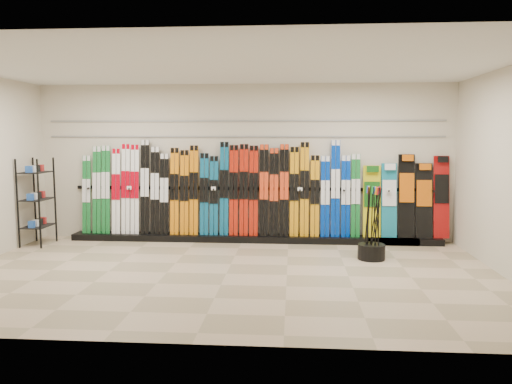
{
  "coord_description": "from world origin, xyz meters",
  "views": [
    {
      "loc": [
        0.97,
        -7.09,
        2.02
      ],
      "look_at": [
        0.36,
        1.0,
        1.1
      ],
      "focal_mm": 35.0,
      "sensor_mm": 36.0,
      "label": 1
    }
  ],
  "objects": [
    {
      "name": "slatwall_rail_1",
      "position": [
        0.0,
        2.48,
        2.3
      ],
      "size": [
        7.6,
        0.02,
        0.03
      ],
      "primitive_type": "cube",
      "color": "gray",
      "rests_on": "back_wall"
    },
    {
      "name": "snowboards",
      "position": [
        3.09,
        2.35,
        0.84
      ],
      "size": [
        1.58,
        0.24,
        1.55
      ],
      "color": "gold",
      "rests_on": "ski_rack_base"
    },
    {
      "name": "accessory_rack",
      "position": [
        -3.75,
        1.7,
        0.8
      ],
      "size": [
        0.4,
        0.6,
        1.61
      ],
      "primitive_type": "cube",
      "color": "black",
      "rests_on": "floor"
    },
    {
      "name": "floor",
      "position": [
        0.0,
        0.0,
        0.0
      ],
      "size": [
        8.0,
        8.0,
        0.0
      ],
      "primitive_type": "plane",
      "color": "gray",
      "rests_on": "ground"
    },
    {
      "name": "ski_poles",
      "position": [
        2.26,
        1.04,
        0.61
      ],
      "size": [
        0.23,
        0.35,
        1.18
      ],
      "color": "black",
      "rests_on": "pole_bin"
    },
    {
      "name": "ski_rack_base",
      "position": [
        0.22,
        2.28,
        0.06
      ],
      "size": [
        8.0,
        0.4,
        0.12
      ],
      "primitive_type": "cube",
      "color": "black",
      "rests_on": "floor"
    },
    {
      "name": "skis",
      "position": [
        -0.46,
        2.31,
        0.96
      ],
      "size": [
        5.37,
        0.19,
        1.82
      ],
      "color": "#146C2B",
      "rests_on": "ski_rack_base"
    },
    {
      "name": "ceiling",
      "position": [
        0.0,
        0.0,
        3.0
      ],
      "size": [
        8.0,
        8.0,
        0.0
      ],
      "primitive_type": "plane",
      "rotation": [
        3.14,
        0.0,
        0.0
      ],
      "color": "silver",
      "rests_on": "back_wall"
    },
    {
      "name": "back_wall",
      "position": [
        0.0,
        2.5,
        1.5
      ],
      "size": [
        8.0,
        0.0,
        8.0
      ],
      "primitive_type": "plane",
      "rotation": [
        1.57,
        0.0,
        0.0
      ],
      "color": "beige",
      "rests_on": "floor"
    },
    {
      "name": "pole_bin",
      "position": [
        2.26,
        1.04,
        0.12
      ],
      "size": [
        0.45,
        0.45,
        0.25
      ],
      "primitive_type": "cylinder",
      "color": "black",
      "rests_on": "floor"
    },
    {
      "name": "slatwall_rail_0",
      "position": [
        0.0,
        2.48,
        2.0
      ],
      "size": [
        7.6,
        0.02,
        0.03
      ],
      "primitive_type": "cube",
      "color": "gray",
      "rests_on": "back_wall"
    }
  ]
}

